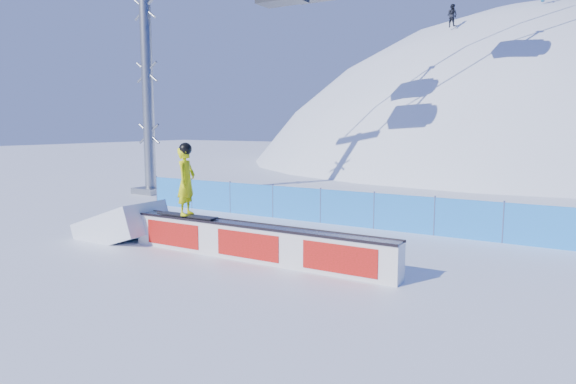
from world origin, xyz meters
The scene contains 7 objects.
ground centered at (0.00, 0.00, 0.00)m, with size 160.00×160.00×0.00m, color white.
snow_hill centered at (0.00, 42.00, -18.00)m, with size 64.00×64.00×64.00m.
safety_fence centered at (0.00, 4.50, 0.60)m, with size 22.05×0.05×1.30m.
rail_box centered at (-2.08, -0.87, 0.46)m, with size 7.78×0.59×0.93m.
snow_ramp centered at (-6.94, -0.90, 0.00)m, with size 2.48×1.65×0.93m, color white, non-canonical shape.
snowboarder centered at (-4.29, -0.89, 1.93)m, with size 1.93×0.78×2.02m.
distant_skiers centered at (2.62, 30.24, 11.80)m, with size 17.42×5.09×5.25m.
Camera 1 is at (5.34, -11.25, 3.41)m, focal length 32.00 mm.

